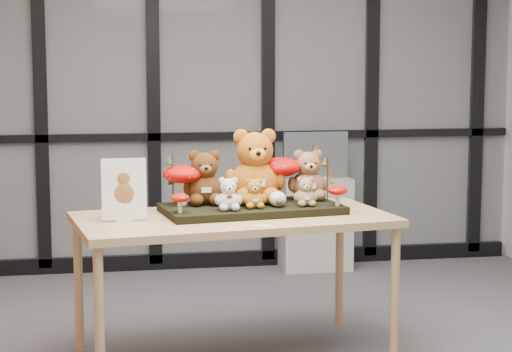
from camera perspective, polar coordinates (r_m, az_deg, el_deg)
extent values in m
plane|color=#B8B5AE|center=(7.28, -2.80, 5.25)|extent=(5.00, 0.00, 5.00)
plane|color=#B8B5AE|center=(2.41, 12.47, 0.65)|extent=(5.00, 0.00, 5.00)
cube|color=#2D383F|center=(7.25, -2.77, 5.24)|extent=(4.90, 0.02, 2.70)
cube|color=black|center=(7.42, -2.70, -5.16)|extent=(4.90, 0.06, 0.12)
cube|color=black|center=(7.27, -2.75, 2.48)|extent=(4.90, 0.06, 0.06)
cube|color=black|center=(7.20, -13.13, 5.04)|extent=(0.10, 0.06, 2.70)
cube|color=black|center=(7.20, -6.34, 5.19)|extent=(0.10, 0.06, 2.70)
cube|color=black|center=(7.32, 0.74, 5.27)|extent=(0.10, 0.06, 2.70)
cube|color=black|center=(7.52, 7.14, 5.27)|extent=(0.10, 0.06, 2.70)
cube|color=black|center=(7.84, 13.47, 5.21)|extent=(0.10, 0.06, 2.70)
cube|color=tan|center=(5.10, -1.41, -2.70)|extent=(1.81, 1.09, 0.04)
cylinder|color=tan|center=(4.66, -9.62, -8.84)|extent=(0.05, 0.05, 0.76)
cylinder|color=tan|center=(5.38, -10.86, -6.65)|extent=(0.05, 0.05, 0.76)
cylinder|color=tan|center=(5.14, 8.54, -7.27)|extent=(0.05, 0.05, 0.76)
cylinder|color=tan|center=(5.80, 5.16, -5.52)|extent=(0.05, 0.05, 0.76)
cube|color=black|center=(5.19, -0.26, -2.04)|extent=(1.04, 0.63, 0.04)
cube|color=silver|center=(4.98, -8.09, -2.71)|extent=(0.10, 0.06, 0.01)
cube|color=white|center=(4.95, -8.13, -0.80)|extent=(0.24, 0.04, 0.33)
ellipsoid|color=brown|center=(4.95, -8.12, -1.11)|extent=(0.10, 0.01, 0.12)
ellipsoid|color=brown|center=(4.94, -8.14, -0.14)|extent=(0.07, 0.01, 0.07)
cube|color=white|center=(4.79, 0.40, -3.07)|extent=(0.10, 0.03, 0.00)
cube|color=#A79E95|center=(7.31, 3.68, -2.95)|extent=(0.54, 0.32, 0.72)
cube|color=#505459|center=(7.25, 3.67, 1.30)|extent=(0.51, 0.05, 0.36)
cube|color=black|center=(7.23, 3.72, 1.28)|extent=(0.45, 0.00, 0.30)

